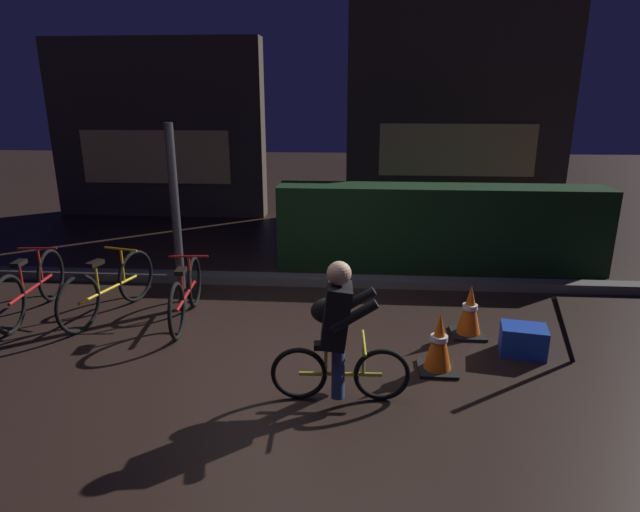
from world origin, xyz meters
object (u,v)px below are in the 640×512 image
closed_umbrella (564,331)px  blue_crate (523,340)px  street_post (176,221)px  cyclist (338,331)px  traffic_cone_far (470,311)px  parked_bike_leftmost (31,288)px  traffic_cone_near (439,343)px  parked_bike_center_left (186,294)px  parked_bike_left_mid (109,288)px

closed_umbrella → blue_crate: bearing=-74.7°
street_post → cyclist: 2.74m
traffic_cone_far → parked_bike_leftmost: bearing=178.0°
traffic_cone_near → blue_crate: size_ratio=1.33×
blue_crate → traffic_cone_near: bearing=-156.1°
parked_bike_leftmost → street_post: bearing=-85.4°
parked_bike_center_left → blue_crate: parked_bike_center_left is taller
traffic_cone_near → cyclist: 1.13m
parked_bike_leftmost → parked_bike_center_left: size_ratio=1.06×
parked_bike_left_mid → cyclist: bearing=-105.8°
street_post → cyclist: (1.97, -1.85, -0.48)m
parked_bike_left_mid → traffic_cone_near: 3.84m
blue_crate → cyclist: size_ratio=0.35×
parked_bike_left_mid → closed_umbrella: closed_umbrella is taller
street_post → traffic_cone_near: (2.90, -1.30, -0.83)m
traffic_cone_near → blue_crate: 1.00m
cyclist → closed_umbrella: bearing=15.7°
traffic_cone_near → blue_crate: traffic_cone_near is taller
parked_bike_leftmost → blue_crate: size_ratio=3.74×
parked_bike_left_mid → parked_bike_center_left: size_ratio=1.04×
street_post → parked_bike_center_left: (0.17, -0.33, -0.79)m
parked_bike_center_left → blue_crate: 3.69m
parked_bike_center_left → street_post: bearing=21.0°
cyclist → blue_crate: bearing=24.7°
street_post → blue_crate: street_post is taller
parked_bike_left_mid → traffic_cone_far: parked_bike_left_mid is taller
street_post → traffic_cone_far: street_post is taller
parked_bike_left_mid → closed_umbrella: bearing=-86.2°
traffic_cone_near → blue_crate: (0.90, 0.40, -0.13)m
parked_bike_center_left → traffic_cone_near: bearing=-115.1°
traffic_cone_near → closed_umbrella: size_ratio=0.69×
parked_bike_leftmost → blue_crate: bearing=-101.9°
parked_bike_center_left → traffic_cone_far: parked_bike_center_left is taller
blue_crate → closed_umbrella: size_ratio=0.52×
parked_bike_left_mid → parked_bike_center_left: (0.95, -0.09, -0.02)m
traffic_cone_near → street_post: bearing=155.9°
parked_bike_left_mid → blue_crate: 4.64m
blue_crate → parked_bike_left_mid: bearing=171.9°
parked_bike_left_mid → street_post: bearing=-58.3°
cyclist → traffic_cone_near: bearing=27.8°
street_post → closed_umbrella: bearing=-15.7°
blue_crate → cyclist: 2.12m
traffic_cone_near → cyclist: size_ratio=0.47×
cyclist → street_post: bearing=134.3°
parked_bike_left_mid → parked_bike_center_left: bearing=-80.8°
closed_umbrella → cyclist: bearing=-14.3°
blue_crate → traffic_cone_far: bearing=138.0°
blue_crate → cyclist: (-1.83, -0.95, 0.48)m
parked_bike_left_mid → traffic_cone_near: size_ratio=2.74×
traffic_cone_far → cyclist: cyclist is taller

